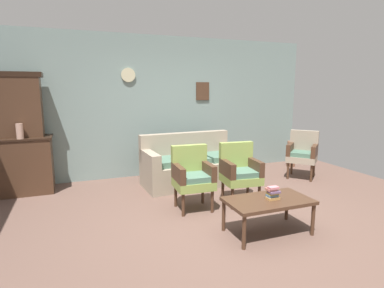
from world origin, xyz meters
TOP-DOWN VIEW (x-y plane):
  - ground_plane at (0.00, 0.00)m, footprint 7.68×7.68m
  - wall_back_with_decor at (0.00, 2.63)m, footprint 6.40×0.09m
  - side_cabinet at (-2.52, 2.25)m, footprint 1.16×0.55m
  - cabinet_upper_hutch at (-2.52, 2.33)m, footprint 0.99×0.38m
  - vase_on_cabinet at (-2.39, 2.06)m, footprint 0.10×0.10m
  - floral_couch at (0.33, 1.74)m, footprint 1.77×0.90m
  - armchair_near_couch_end at (-0.08, 0.62)m, footprint 0.54×0.51m
  - armchair_row_middle at (0.67, 0.60)m, footprint 0.56×0.54m
  - wingback_chair_by_fireplace at (2.48, 1.37)m, footprint 0.71×0.71m
  - coffee_table at (0.48, -0.43)m, footprint 1.00×0.56m
  - book_stack_on_table at (0.52, -0.45)m, footprint 0.15×0.12m
  - floor_vase_by_wall at (2.85, 2.15)m, footprint 0.18×0.18m

SIDE VIEW (x-z plane):
  - ground_plane at x=0.00m, z-range 0.00..0.00m
  - floor_vase_by_wall at x=2.85m, z-range 0.00..0.57m
  - floral_couch at x=0.33m, z-range -0.12..0.78m
  - coffee_table at x=0.48m, z-range 0.17..0.59m
  - side_cabinet at x=-2.52m, z-range 0.00..0.93m
  - book_stack_on_table at x=0.52m, z-range 0.42..0.58m
  - armchair_near_couch_end at x=-0.08m, z-range 0.05..0.95m
  - armchair_row_middle at x=0.67m, z-range 0.05..0.95m
  - wingback_chair_by_fireplace at x=2.48m, z-range 0.05..0.95m
  - vase_on_cabinet at x=-2.39m, z-range 0.93..1.17m
  - wall_back_with_decor at x=0.00m, z-range 0.00..2.70m
  - cabinet_upper_hutch at x=-2.52m, z-range 0.94..1.97m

